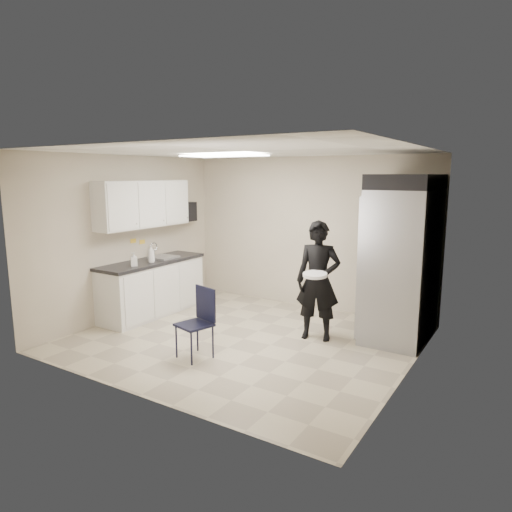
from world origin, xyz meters
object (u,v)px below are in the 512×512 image
Objects in this scene: commercial_fridge at (402,265)px; man_tuxedo at (318,281)px; folding_chair at (194,325)px; lower_counter at (153,289)px.

commercial_fridge reaches higher than man_tuxedo.
commercial_fridge is at bearing 21.70° from man_tuxedo.
folding_chair is 0.52× the size of man_tuxedo.
man_tuxedo is at bearing 7.62° from lower_counter.
folding_chair is at bearing -31.29° from lower_counter.
lower_counter is at bearing -164.12° from commercial_fridge.
commercial_fridge is 1.21m from man_tuxedo.
man_tuxedo is (2.81, 0.38, 0.41)m from lower_counter.
commercial_fridge is 1.25× the size of man_tuxedo.
folding_chair is at bearing -139.00° from man_tuxedo.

